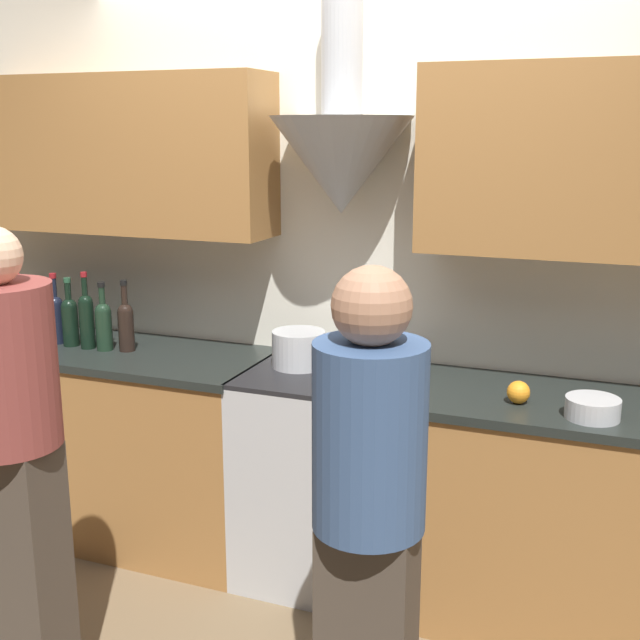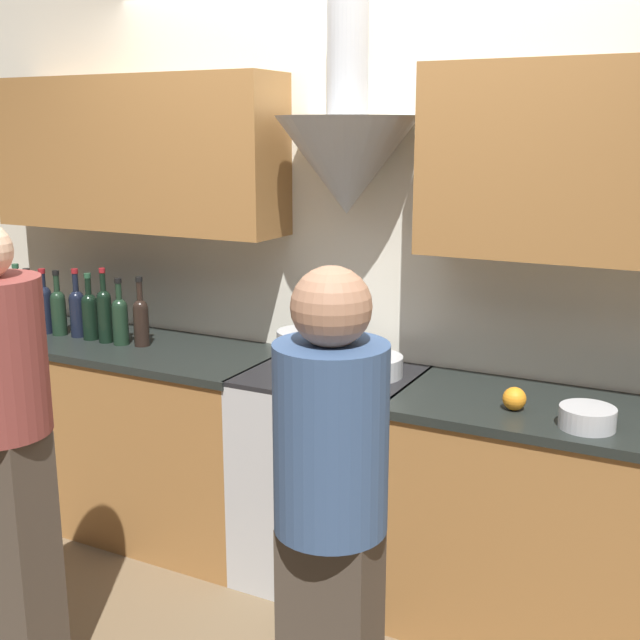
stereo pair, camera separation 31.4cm
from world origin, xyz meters
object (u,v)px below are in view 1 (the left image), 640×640
Objects in this scene: wine_bottle_4 at (56,316)px; orange_fruit at (518,392)px; stock_pot at (299,349)px; person_foreground_left at (10,456)px; wine_bottle_7 at (104,323)px; saucepan at (593,408)px; mixing_bowl at (368,364)px; stove_range at (329,475)px; wine_bottle_3 at (35,316)px; person_foreground_right at (369,511)px; wine_bottle_1 at (2,312)px; wine_bottle_6 at (87,318)px; wine_bottle_5 at (70,319)px; wine_bottle_8 at (126,324)px; wine_bottle_2 at (19,313)px.

wine_bottle_4 is 3.94× the size of orange_fruit.
person_foreground_left reaches higher than stock_pot.
person_foreground_left reaches higher than wine_bottle_7.
mixing_bowl is at bearing 166.74° from saucepan.
wine_bottle_4 is (-1.37, -0.02, 0.59)m from stove_range.
mixing_bowl is at bearing 3.95° from wine_bottle_7.
wine_bottle_3 is 0.20× the size of person_foreground_right.
stock_pot is at bearing -179.07° from mixing_bowl.
wine_bottle_1 is (-1.68, -0.03, 0.59)m from stove_range.
wine_bottle_6 is 1.34× the size of mixing_bowl.
wine_bottle_5 is at bearing -176.90° from mixing_bowl.
wine_bottle_8 reaches higher than mixing_bowl.
stock_pot is at bearing 171.52° from orange_fruit.
person_foreground_left reaches higher than wine_bottle_3.
wine_bottle_1 is 0.31m from wine_bottle_4.
stock_pot is 1.22m from saucepan.
saucepan is at bearing -2.73° from wine_bottle_2.
wine_bottle_8 reaches higher than wine_bottle_5.
wine_bottle_1 reaches higher than saucepan.
wine_bottle_3 is 1.01× the size of wine_bottle_7.
saucepan is at bearing -13.26° from mixing_bowl.
wine_bottle_1 is at bearing -177.70° from wine_bottle_4.
wine_bottle_5 is at bearing -176.64° from wine_bottle_8.
wine_bottle_6 is (0.19, -0.02, 0.01)m from wine_bottle_4.
wine_bottle_1 is at bearing 178.44° from orange_fruit.
wine_bottle_5 is (0.29, 0.01, -0.01)m from wine_bottle_2.
orange_fruit is 1.77m from person_foreground_left.
wine_bottle_7 is (0.48, 0.00, -0.01)m from wine_bottle_2.
person_foreground_left reaches higher than person_foreground_right.
person_foreground_left is at bearing -50.13° from wine_bottle_2.
wine_bottle_8 is 1.44× the size of stock_pot.
wine_bottle_1 is at bearing 155.58° from person_foreground_right.
wine_bottle_7 is 1.18× the size of mixing_bowl.
wine_bottle_1 is 1.38× the size of stock_pot.
wine_bottle_5 is 2.33m from saucepan.
wine_bottle_2 reaches higher than wine_bottle_1.
wine_bottle_6 is 1.34m from mixing_bowl.
mixing_bowl is at bearing 17.95° from stove_range.
wine_bottle_8 is at bearing 2.56° from wine_bottle_3.
wine_bottle_7 is 0.19× the size of person_foreground_left.
wine_bottle_4 is at bearing -179.35° from stove_range.
wine_bottle_3 is 1.20× the size of mixing_bowl.
wine_bottle_6 is 1.57× the size of stock_pot.
person_foreground_right is (2.07, -0.98, -0.19)m from wine_bottle_2.
mixing_bowl is 1.13m from person_foreground_right.
mixing_bowl is (1.72, 0.09, -0.09)m from wine_bottle_2.
person_foreground_left is at bearing -57.21° from wine_bottle_4.
wine_bottle_3 is 0.49m from wine_bottle_8.
person_foreground_right is at bearing -31.74° from wine_bottle_7.
person_foreground_left is (-1.44, -1.04, -0.07)m from orange_fruit.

